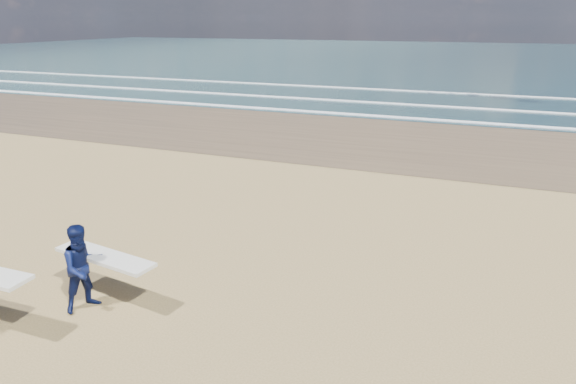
% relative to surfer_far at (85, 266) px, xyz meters
% --- Properties ---
extents(surfer_far, '(2.25, 1.27, 1.68)m').
position_rel_surfer_far_xyz_m(surfer_far, '(0.00, 0.00, 0.00)').
color(surfer_far, '#0A133C').
rests_on(surfer_far, ground).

